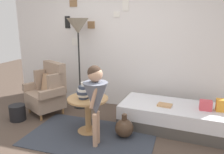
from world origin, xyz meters
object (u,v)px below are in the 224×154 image
Objects in this scene: vase_striped at (83,92)px; book_on_daybed at (165,105)px; person_child at (96,95)px; demijohn_near at (124,128)px; side_table at (88,107)px; magazine_basket at (18,113)px; floor_lamp at (78,30)px; armchair at (48,91)px; daybed at (179,118)px.

book_on_daybed is (1.19, 0.51, -0.26)m from vase_striped.
person_child is 3.14× the size of demijohn_near.
magazine_basket is at bearing 179.87° from side_table.
book_on_daybed is at bearing -15.11° from floor_lamp.
armchair is 1.30m from floor_lamp.
person_child is at bearing -55.92° from floor_lamp.
daybed is 6.98× the size of magazine_basket.
demijohn_near is (0.32, 0.35, -0.60)m from person_child.
demijohn_near is 1.97m from magazine_basket.
vase_striped is at bearing -135.47° from side_table.
vase_striped is (-0.05, -0.05, 0.26)m from side_table.
armchair is at bearing -135.81° from floor_lamp.
magazine_basket is (-1.38, 0.00, -0.28)m from side_table.
person_child reaches higher than vase_striped.
daybed is 1.51m from person_child.
book_on_daybed reaches higher than demijohn_near.
vase_striped is 0.94× the size of magazine_basket.
person_child is 4.17× the size of magazine_basket.
vase_striped reaches higher than daybed.
daybed is 7.47× the size of vase_striped.
demijohn_near is at bearing 0.19° from magazine_basket.
demijohn_near is 1.33× the size of magazine_basket.
daybed is at bearing 38.23° from person_child.
daybed is 1.68× the size of person_child.
person_child is at bearing -51.24° from side_table.
vase_striped is at bearing -156.61° from book_on_daybed.
magazine_basket is at bearing -169.58° from book_on_daybed.
armchair is 0.83× the size of person_child.
book_on_daybed is 0.59× the size of demijohn_near.
book_on_daybed is at bearing 10.42° from magazine_basket.
floor_lamp reaches higher than book_on_daybed.
daybed is at bearing 33.59° from demijohn_near.
armchair is at bearing -178.90° from daybed.
book_on_daybed is (0.87, 0.81, -0.33)m from person_child.
vase_striped is at bearing -157.86° from daybed.
demijohn_near is (0.64, 0.06, -0.53)m from vase_striped.
demijohn_near reaches higher than magazine_basket.
person_child reaches higher than daybed.
vase_striped is 1.19× the size of book_on_daybed.
person_child is (0.32, -0.29, 0.07)m from vase_striped.
daybed is at bearing 15.63° from book_on_daybed.
vase_striped is at bearing 137.60° from person_child.
magazine_basket is at bearing -124.62° from armchair.
floor_lamp is (-1.97, 0.40, 1.37)m from daybed.
side_table is 1.23m from book_on_daybed.
side_table is at bearing 44.53° from vase_striped.
book_on_daybed is at bearing 42.90° from person_child.
person_child is at bearing -132.42° from demijohn_near.
floor_lamp reaches higher than magazine_basket.
person_child is (0.86, -1.27, -0.82)m from floor_lamp.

